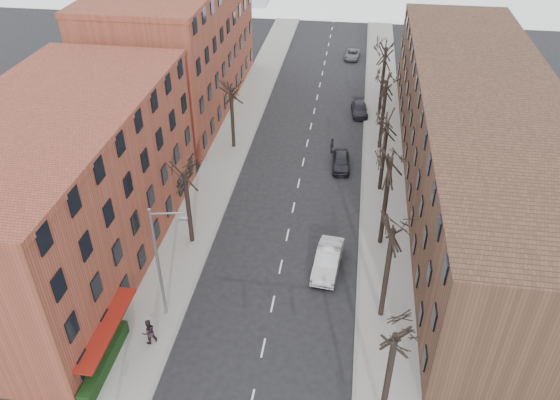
% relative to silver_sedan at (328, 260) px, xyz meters
% --- Properties ---
extents(sidewalk_left, '(4.00, 90.00, 0.15)m').
position_rel_silver_sedan_xyz_m(sidewalk_left, '(-11.57, 18.68, -0.78)').
color(sidewalk_left, gray).
rests_on(sidewalk_left, ground).
extents(sidewalk_right, '(4.00, 90.00, 0.15)m').
position_rel_silver_sedan_xyz_m(sidewalk_right, '(4.43, 18.68, -0.78)').
color(sidewalk_right, gray).
rests_on(sidewalk_right, ground).
extents(building_left_near, '(12.00, 26.00, 12.00)m').
position_rel_silver_sedan_xyz_m(building_left_near, '(-19.57, -1.32, 5.15)').
color(building_left_near, brown).
rests_on(building_left_near, ground).
extents(building_left_far, '(12.00, 28.00, 14.00)m').
position_rel_silver_sedan_xyz_m(building_left_far, '(-19.57, 27.68, 6.15)').
color(building_left_far, brown).
rests_on(building_left_far, ground).
extents(building_right, '(12.00, 50.00, 10.00)m').
position_rel_silver_sedan_xyz_m(building_right, '(12.43, 13.68, 4.15)').
color(building_right, '#513425').
rests_on(building_right, ground).
extents(awning_left, '(1.20, 7.00, 0.15)m').
position_rel_silver_sedan_xyz_m(awning_left, '(-12.97, -10.32, -0.85)').
color(awning_left, maroon).
rests_on(awning_left, ground).
extents(hedge, '(0.80, 6.00, 1.00)m').
position_rel_silver_sedan_xyz_m(hedge, '(-13.07, -11.32, -0.20)').
color(hedge, black).
rests_on(hedge, sidewalk_left).
extents(tree_right_b, '(5.20, 5.20, 10.80)m').
position_rel_silver_sedan_xyz_m(tree_right_b, '(4.03, -4.32, -0.85)').
color(tree_right_b, black).
rests_on(tree_right_b, ground).
extents(tree_right_c, '(5.20, 5.20, 11.60)m').
position_rel_silver_sedan_xyz_m(tree_right_c, '(4.03, 3.68, -0.85)').
color(tree_right_c, black).
rests_on(tree_right_c, ground).
extents(tree_right_d, '(5.20, 5.20, 10.00)m').
position_rel_silver_sedan_xyz_m(tree_right_d, '(4.03, 11.68, -0.85)').
color(tree_right_d, black).
rests_on(tree_right_d, ground).
extents(tree_right_e, '(5.20, 5.20, 10.80)m').
position_rel_silver_sedan_xyz_m(tree_right_e, '(4.03, 19.68, -0.85)').
color(tree_right_e, black).
rests_on(tree_right_e, ground).
extents(tree_right_f, '(5.20, 5.20, 11.60)m').
position_rel_silver_sedan_xyz_m(tree_right_f, '(4.03, 27.68, -0.85)').
color(tree_right_f, black).
rests_on(tree_right_f, ground).
extents(tree_left_a, '(5.20, 5.20, 9.50)m').
position_rel_silver_sedan_xyz_m(tree_left_a, '(-11.17, 1.68, -0.85)').
color(tree_left_a, black).
rests_on(tree_left_a, ground).
extents(tree_left_b, '(5.20, 5.20, 9.50)m').
position_rel_silver_sedan_xyz_m(tree_left_b, '(-11.17, 17.68, -0.85)').
color(tree_left_b, black).
rests_on(tree_left_b, ground).
extents(streetlight, '(2.45, 0.22, 9.03)m').
position_rel_silver_sedan_xyz_m(streetlight, '(-10.60, -6.32, 4.16)').
color(streetlight, slate).
rests_on(streetlight, ground).
extents(silver_sedan, '(2.29, 5.31, 1.70)m').
position_rel_silver_sedan_xyz_m(silver_sedan, '(0.00, 0.00, 0.00)').
color(silver_sedan, '#B0B1B7').
rests_on(silver_sedan, ground).
extents(parked_car_near, '(1.90, 4.30, 1.44)m').
position_rel_silver_sedan_xyz_m(parked_car_near, '(0.23, 15.11, -0.13)').
color(parked_car_near, black).
rests_on(parked_car_near, ground).
extents(parked_car_mid, '(2.20, 4.53, 1.27)m').
position_rel_silver_sedan_xyz_m(parked_car_mid, '(1.73, 27.66, -0.22)').
color(parked_car_mid, black).
rests_on(parked_car_mid, ground).
extents(parked_car_far, '(2.29, 4.32, 1.16)m').
position_rel_silver_sedan_xyz_m(parked_car_far, '(0.23, 46.06, -0.27)').
color(parked_car_far, '#5B5E62').
rests_on(parked_car_far, ground).
extents(pedestrian_b, '(1.18, 1.16, 1.92)m').
position_rel_silver_sedan_xyz_m(pedestrian_b, '(-10.97, -9.01, 0.26)').
color(pedestrian_b, black).
rests_on(pedestrian_b, sidewalk_left).
extents(pedestrian_crossing, '(0.43, 0.96, 1.62)m').
position_rel_silver_sedan_xyz_m(pedestrian_crossing, '(-0.87, 18.08, -0.04)').
color(pedestrian_crossing, black).
rests_on(pedestrian_crossing, ground).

